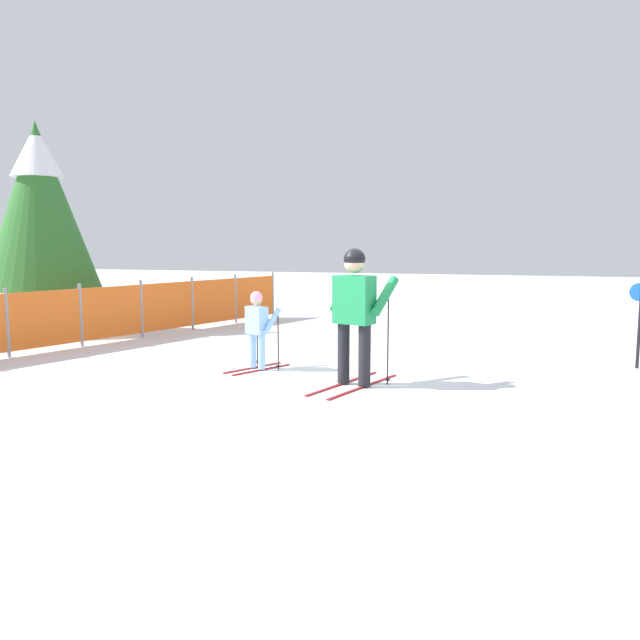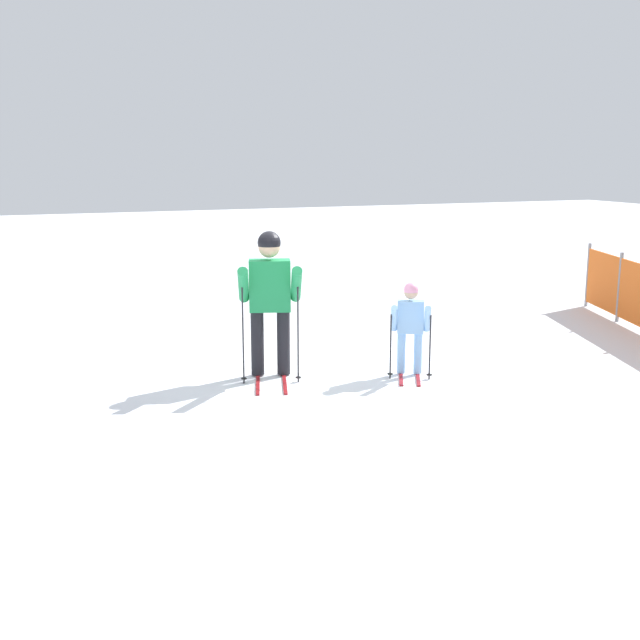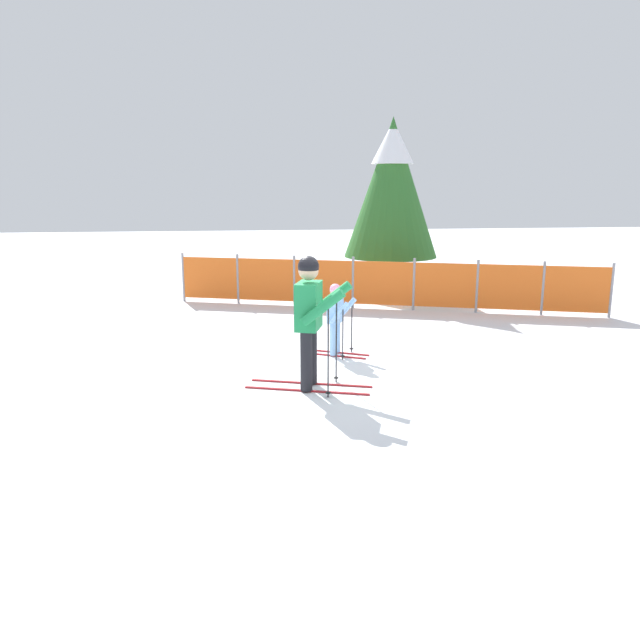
{
  "view_description": "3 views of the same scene",
  "coord_description": "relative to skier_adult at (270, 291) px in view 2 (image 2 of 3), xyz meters",
  "views": [
    {
      "loc": [
        -8.21,
        -2.27,
        1.94
      ],
      "look_at": [
        -0.22,
        0.18,
        0.89
      ],
      "focal_mm": 35.0,
      "sensor_mm": 36.0,
      "label": 1
    },
    {
      "loc": [
        9.32,
        -3.41,
        2.81
      ],
      "look_at": [
        0.45,
        0.16,
        0.81
      ],
      "focal_mm": 45.0,
      "sensor_mm": 36.0,
      "label": 2
    },
    {
      "loc": [
        -1.03,
        -8.58,
        2.8
      ],
      "look_at": [
        0.11,
        0.5,
        0.8
      ],
      "focal_mm": 35.0,
      "sensor_mm": 36.0,
      "label": 3
    }
  ],
  "objects": [
    {
      "name": "skier_child",
      "position": [
        0.61,
        1.68,
        -0.41
      ],
      "size": [
        1.12,
        0.74,
        1.2
      ],
      "rotation": [
        0.0,
        0.0,
        -0.47
      ],
      "color": "maroon",
      "rests_on": "ground_plane"
    },
    {
      "name": "ground_plane",
      "position": [
        0.12,
        0.29,
        -1.11
      ],
      "size": [
        60.0,
        60.0,
        0.0
      ],
      "primitive_type": "plane",
      "color": "white"
    },
    {
      "name": "skier_adult",
      "position": [
        0.0,
        0.0,
        0.0
      ],
      "size": [
        1.79,
        0.99,
        1.86
      ],
      "rotation": [
        0.0,
        0.0,
        -0.31
      ],
      "color": "maroon",
      "rests_on": "ground_plane"
    }
  ]
}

